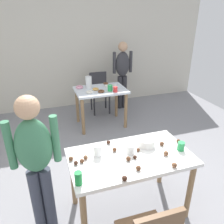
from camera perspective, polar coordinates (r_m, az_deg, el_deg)
name	(u,v)px	position (r m, az deg, el deg)	size (l,w,h in m)	color
ground_plane	(123,197)	(2.96, 2.72, -20.90)	(6.40, 6.40, 0.00)	gray
wall_back	(72,50)	(5.25, -10.16, 15.31)	(6.40, 0.10, 2.60)	beige
dining_table_near	(130,164)	(2.40, 4.68, -13.02)	(1.26, 0.70, 0.75)	white
dining_table_far	(101,95)	(4.29, -2.91, 4.24)	(0.95, 0.66, 0.75)	silver
chair_far_table	(99,90)	(5.00, -3.29, 5.68)	(0.42, 0.42, 0.87)	#2D2D33
person_girl_near	(36,158)	(2.16, -18.84, -11.09)	(0.45, 0.21, 1.50)	#383D4C
person_adult_far	(122,70)	(5.04, 2.68, 10.66)	(0.45, 0.21, 1.51)	#28282D
mixing_bowl	(146,142)	(2.50, 8.68, -7.56)	(0.19, 0.19, 0.09)	white
soda_can	(78,178)	(1.99, -8.57, -16.37)	(0.07, 0.07, 0.12)	#198438
fork_near	(114,159)	(2.28, 0.44, -11.97)	(0.17, 0.02, 0.01)	silver
cup_near_0	(130,149)	(2.34, 4.72, -9.46)	(0.08, 0.08, 0.10)	white
cup_near_1	(181,146)	(2.50, 17.18, -8.34)	(0.07, 0.07, 0.09)	green
cup_near_2	(98,150)	(2.31, -3.69, -9.73)	(0.08, 0.08, 0.12)	white
cake_ball_0	(178,141)	(2.63, 16.56, -7.09)	(0.04, 0.04, 0.04)	brown
cake_ball_1	(108,142)	(2.50, -0.92, -7.73)	(0.04, 0.04, 0.04)	#3D2319
cake_ball_2	(71,159)	(2.29, -10.45, -11.64)	(0.05, 0.05, 0.05)	brown
cake_ball_3	(125,178)	(2.03, 3.21, -16.55)	(0.05, 0.05, 0.05)	#3D2319
cake_ball_4	(138,168)	(2.15, 6.74, -14.02)	(0.05, 0.05, 0.05)	brown
cake_ball_5	(166,153)	(2.39, 13.59, -10.22)	(0.05, 0.05, 0.05)	brown
cake_ball_6	(76,163)	(2.23, -9.21, -12.71)	(0.04, 0.04, 0.04)	#3D2319
cake_ball_7	(114,150)	(2.38, 0.64, -9.59)	(0.05, 0.05, 0.05)	brown
cake_ball_8	(138,150)	(2.40, 6.70, -9.56)	(0.04, 0.04, 0.04)	brown
cake_ball_9	(86,157)	(2.29, -6.75, -11.43)	(0.05, 0.05, 0.05)	brown
cake_ball_10	(162,144)	(2.53, 12.60, -7.90)	(0.05, 0.05, 0.05)	brown
cake_ball_11	(135,157)	(2.29, 5.89, -11.36)	(0.04, 0.04, 0.04)	#3D2319
cake_ball_12	(174,165)	(2.25, 15.63, -12.90)	(0.05, 0.05, 0.05)	brown
cake_ball_13	(82,161)	(2.25, -7.72, -12.26)	(0.04, 0.04, 0.04)	brown
cake_ball_14	(128,159)	(2.26, 4.17, -11.80)	(0.05, 0.05, 0.05)	brown
pitcher_far	(89,83)	(4.26, -5.97, 7.48)	(0.12, 0.12, 0.23)	white
cup_far_0	(115,89)	(4.07, 0.87, 5.79)	(0.08, 0.08, 0.10)	red
cup_far_1	(114,87)	(4.24, 0.57, 6.51)	(0.07, 0.07, 0.09)	white
cup_far_2	(110,88)	(4.12, -0.51, 6.15)	(0.09, 0.09, 0.11)	green
donut_far_0	(96,89)	(4.20, -4.21, 5.86)	(0.12, 0.12, 0.03)	gold
donut_far_1	(89,92)	(4.05, -5.76, 5.10)	(0.12, 0.12, 0.04)	white
donut_far_2	(106,83)	(4.54, -1.60, 7.33)	(0.10, 0.10, 0.03)	brown
donut_far_3	(79,87)	(4.34, -8.30, 6.31)	(0.14, 0.14, 0.04)	pink
donut_far_4	(101,91)	(4.08, -2.78, 5.32)	(0.12, 0.12, 0.04)	brown
donut_far_5	(108,86)	(4.37, -1.09, 6.67)	(0.12, 0.12, 0.03)	white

